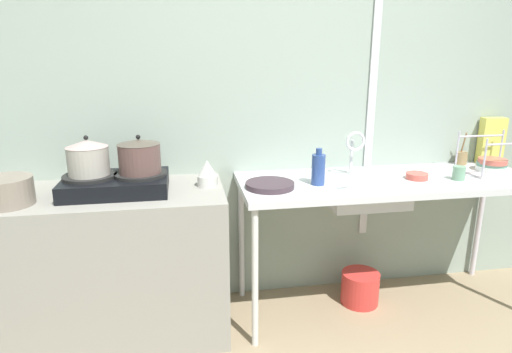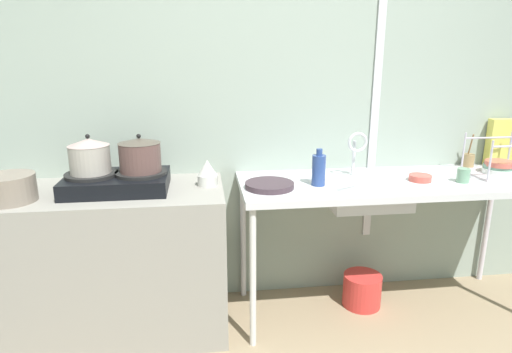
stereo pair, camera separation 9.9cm
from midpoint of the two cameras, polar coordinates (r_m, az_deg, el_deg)
wall_back at (r=2.78m, az=4.44°, el=9.51°), size 4.49×0.10×2.53m
wall_metal_strip at (r=2.86m, az=14.16°, el=11.83°), size 0.05×0.01×2.02m
counter_concrete at (r=2.63m, az=-19.69°, el=-10.88°), size 1.29×0.61×0.85m
counter_sink at (r=2.70m, az=16.01°, el=-1.42°), size 1.79×0.61×0.85m
stove at (r=2.45m, az=-19.00°, el=-0.82°), size 0.54×0.38×0.10m
pot_on_left_burner at (r=2.44m, az=-22.32°, el=2.35°), size 0.21×0.21×0.21m
pot_on_right_burner at (r=2.40m, az=-16.23°, el=2.62°), size 0.22×0.22×0.20m
pot_beside_stove at (r=2.46m, az=-31.01°, el=-1.70°), size 0.25×0.25×0.14m
percolator at (r=2.44m, az=-7.58°, el=0.37°), size 0.11×0.11×0.15m
sink_basin at (r=2.61m, az=13.24°, el=-2.16°), size 0.46×0.29×0.14m
faucet at (r=2.66m, az=11.78°, el=4.03°), size 0.12×0.07×0.27m
frying_pan at (r=2.40m, az=0.66°, el=-1.14°), size 0.27×0.27×0.03m
dish_rack at (r=3.06m, az=27.78°, el=1.27°), size 0.34×0.28×0.24m
cup_by_rack at (r=2.79m, az=24.21°, el=0.40°), size 0.07×0.07×0.08m
small_bowl_on_drainboard at (r=2.72m, az=19.43°, el=0.05°), size 0.13×0.13×0.04m
bottle_by_sink at (r=2.46m, az=7.06°, el=0.99°), size 0.08×0.08×0.21m
cereal_box at (r=3.30m, az=27.79°, el=4.19°), size 0.16×0.09×0.31m
utensil_jar at (r=3.20m, az=24.60°, el=2.26°), size 0.07×0.07×0.22m
bucket_on_floor at (r=2.97m, az=12.57°, el=-14.09°), size 0.24×0.24×0.21m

